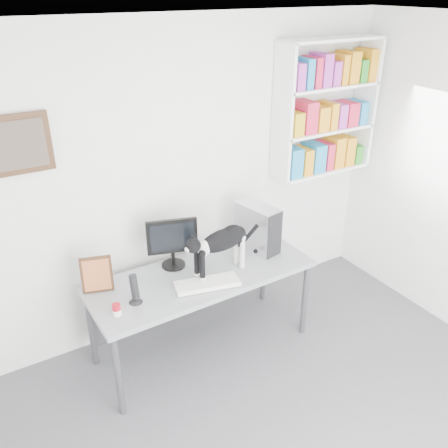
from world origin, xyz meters
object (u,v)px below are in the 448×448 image
object	(u,v)px
pc_tower	(257,227)
bookshelf	(326,108)
leaning_print	(97,274)
desk	(202,312)
cat	(222,251)
monitor	(172,243)
keyboard	(207,283)
speaker	(134,289)
soup_can	(117,310)

from	to	relation	value
pc_tower	bookshelf	bearing A→B (deg)	4.98
pc_tower	leaning_print	distance (m)	1.42
desk	cat	world-z (taller)	cat
monitor	keyboard	size ratio (longest dim) A/B	0.88
pc_tower	leaning_print	world-z (taller)	pc_tower
bookshelf	pc_tower	bearing A→B (deg)	-163.54
speaker	monitor	bearing A→B (deg)	28.91
desk	keyboard	xyz separation A→B (m)	(-0.04, -0.17, 0.40)
speaker	leaning_print	bearing A→B (deg)	116.57
bookshelf	desk	xyz separation A→B (m)	(-1.54, -0.39, -1.46)
desk	keyboard	bearing A→B (deg)	-105.71
keyboard	cat	distance (m)	0.28
desk	leaning_print	world-z (taller)	leaning_print
bookshelf	pc_tower	world-z (taller)	bookshelf
bookshelf	cat	world-z (taller)	bookshelf
desk	speaker	bearing A→B (deg)	-172.64
monitor	leaning_print	xyz separation A→B (m)	(-0.65, -0.02, -0.07)
leaning_print	desk	bearing A→B (deg)	2.38
speaker	cat	size ratio (longest dim) A/B	0.37
monitor	pc_tower	distance (m)	0.77
leaning_print	monitor	bearing A→B (deg)	18.80
bookshelf	leaning_print	world-z (taller)	bookshelf
leaning_print	cat	xyz separation A→B (m)	(0.94, -0.27, 0.06)
speaker	leaning_print	world-z (taller)	leaning_print
pc_tower	cat	world-z (taller)	pc_tower
pc_tower	keyboard	bearing A→B (deg)	-167.73
bookshelf	speaker	xyz separation A→B (m)	(-2.15, -0.49, -0.96)
monitor	pc_tower	world-z (taller)	monitor
desk	cat	size ratio (longest dim) A/B	2.82
bookshelf	pc_tower	distance (m)	1.30
keyboard	leaning_print	world-z (taller)	leaning_print
cat	soup_can	bearing A→B (deg)	178.15
keyboard	soup_can	distance (m)	0.73
leaning_print	cat	world-z (taller)	cat
monitor	cat	world-z (taller)	monitor
keyboard	pc_tower	bearing A→B (deg)	36.96
pc_tower	speaker	bearing A→B (deg)	178.44
monitor	cat	distance (m)	0.42
keyboard	soup_can	bearing A→B (deg)	-167.18
speaker	soup_can	bearing A→B (deg)	-162.13
monitor	keyboard	xyz separation A→B (m)	(0.10, -0.40, -0.20)
leaning_print	pc_tower	bearing A→B (deg)	13.54
desk	pc_tower	xyz separation A→B (m)	(0.62, 0.12, 0.59)
monitor	pc_tower	size ratio (longest dim) A/B	1.07
keyboard	speaker	xyz separation A→B (m)	(-0.56, 0.08, 0.10)
bookshelf	speaker	world-z (taller)	bookshelf
cat	speaker	bearing A→B (deg)	173.90
desk	pc_tower	size ratio (longest dim) A/B	4.48
monitor	speaker	world-z (taller)	monitor
bookshelf	speaker	bearing A→B (deg)	-167.24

